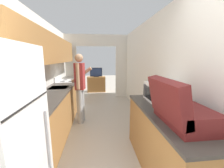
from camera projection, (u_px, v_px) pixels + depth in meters
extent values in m
cube|color=silver|center=(25.00, 79.00, 2.39)|extent=(0.06, 7.29, 2.50)
cube|color=#9E6B38|center=(51.00, 50.00, 3.25)|extent=(0.32, 3.84, 0.64)
cube|color=silver|center=(162.00, 76.00, 2.66)|extent=(0.06, 7.29, 2.50)
cube|color=silver|center=(69.00, 73.00, 5.45)|extent=(0.65, 0.06, 2.05)
cube|color=silver|center=(123.00, 72.00, 5.69)|extent=(0.65, 0.06, 2.05)
cube|color=silver|center=(96.00, 40.00, 5.33)|extent=(2.85, 0.06, 0.45)
cube|color=#9E6B38|center=(53.00, 115.00, 2.83)|extent=(0.60, 2.42, 0.87)
cube|color=#3D3833|center=(51.00, 94.00, 2.74)|extent=(0.62, 2.43, 0.03)
cube|color=#9E6B38|center=(72.00, 90.00, 5.06)|extent=(0.60, 0.68, 0.87)
cube|color=#3D3833|center=(71.00, 78.00, 4.98)|extent=(0.62, 0.69, 0.03)
cube|color=#9EA3A8|center=(59.00, 87.00, 3.29)|extent=(0.42, 0.44, 0.00)
cube|color=#9E6B38|center=(165.00, 143.00, 1.92)|extent=(0.60, 1.66, 0.87)
cube|color=#3D3833|center=(168.00, 112.00, 1.83)|extent=(0.62, 1.69, 0.03)
cube|color=black|center=(31.00, 102.00, 1.15)|extent=(0.01, 0.73, 0.01)
cylinder|color=#99999E|center=(48.00, 141.00, 1.48)|extent=(0.02, 0.02, 0.69)
cube|color=white|center=(69.00, 95.00, 4.37)|extent=(0.62, 0.74, 0.91)
cube|color=black|center=(79.00, 94.00, 4.40)|extent=(0.01, 0.50, 0.27)
cylinder|color=#B7B7BC|center=(79.00, 87.00, 4.36)|extent=(0.02, 0.59, 0.02)
cube|color=white|center=(58.00, 78.00, 4.24)|extent=(0.04, 0.74, 0.14)
cylinder|color=#232328|center=(71.00, 81.00, 4.14)|extent=(0.16, 0.16, 0.01)
cylinder|color=#232328|center=(73.00, 80.00, 4.45)|extent=(0.16, 0.16, 0.01)
cylinder|color=#232328|center=(62.00, 82.00, 4.11)|extent=(0.16, 0.16, 0.01)
cylinder|color=#232328|center=(65.00, 80.00, 4.43)|extent=(0.16, 0.16, 0.01)
cylinder|color=#9E9E9E|center=(80.00, 107.00, 3.36)|extent=(0.15, 0.15, 0.85)
cylinder|color=#9E9E9E|center=(82.00, 105.00, 3.52)|extent=(0.15, 0.15, 0.85)
cube|color=maroon|center=(80.00, 76.00, 3.30)|extent=(0.24, 0.24, 0.64)
cylinder|color=tan|center=(78.00, 76.00, 3.16)|extent=(0.09, 0.09, 0.60)
cylinder|color=tan|center=(81.00, 75.00, 3.44)|extent=(0.55, 0.18, 0.41)
sphere|color=tan|center=(79.00, 58.00, 3.22)|extent=(0.19, 0.19, 0.19)
cube|color=#5B1919|center=(185.00, 115.00, 1.47)|extent=(0.41, 0.64, 0.20)
cube|color=#5B1919|center=(167.00, 99.00, 1.41)|extent=(0.19, 0.64, 0.42)
cube|color=#2D2D33|center=(170.00, 94.00, 1.77)|extent=(0.25, 0.02, 0.10)
cube|color=white|center=(160.00, 92.00, 2.22)|extent=(0.39, 0.52, 0.29)
cube|color=black|center=(150.00, 94.00, 2.15)|extent=(0.01, 0.31, 0.20)
cube|color=#38383D|center=(145.00, 90.00, 2.37)|extent=(0.01, 0.10, 0.21)
cube|color=#9E6B38|center=(96.00, 84.00, 6.58)|extent=(0.85, 0.42, 0.72)
cube|color=black|center=(96.00, 77.00, 6.47)|extent=(0.25, 0.16, 0.02)
cube|color=black|center=(96.00, 72.00, 6.43)|extent=(0.56, 0.04, 0.41)
cube|color=navy|center=(96.00, 72.00, 6.41)|extent=(0.52, 0.01, 0.36)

